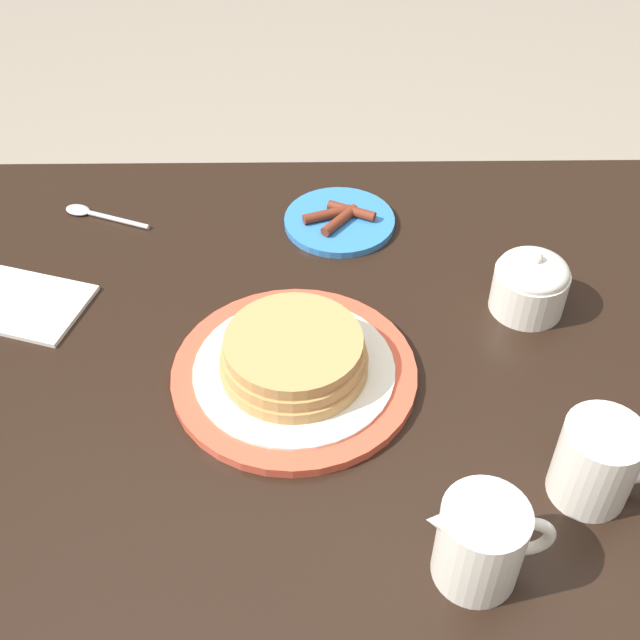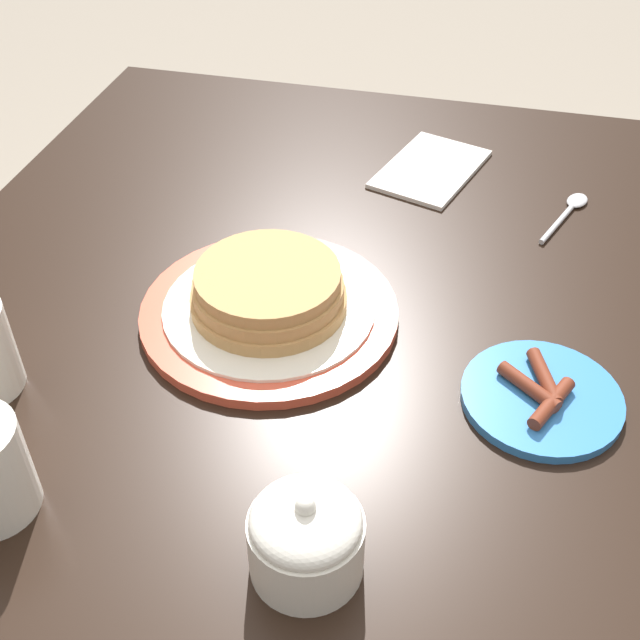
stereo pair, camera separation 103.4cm
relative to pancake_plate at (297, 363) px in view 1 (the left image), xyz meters
The scene contains 8 objects.
dining_table 0.16m from the pancake_plate, 35.36° to the left, with size 1.19×0.87×0.75m.
pancake_plate is the anchor object (origin of this frame).
side_plate_bacon 0.30m from the pancake_plate, 78.30° to the left, with size 0.15×0.15×0.02m.
coffee_mug 0.34m from the pancake_plate, 27.92° to the right, with size 0.11×0.08×0.09m.
creamer_pitcher 0.30m from the pancake_plate, 55.52° to the right, with size 0.12×0.08×0.10m.
sugar_bowl 0.31m from the pancake_plate, 21.85° to the left, with size 0.09×0.09×0.09m.
napkin 0.37m from the pancake_plate, 159.86° to the left, with size 0.20×0.16×0.01m.
spoon 0.43m from the pancake_plate, 132.58° to the left, with size 0.13×0.06×0.01m.
Camera 1 is at (-0.00, -0.63, 1.43)m, focal length 45.00 mm.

